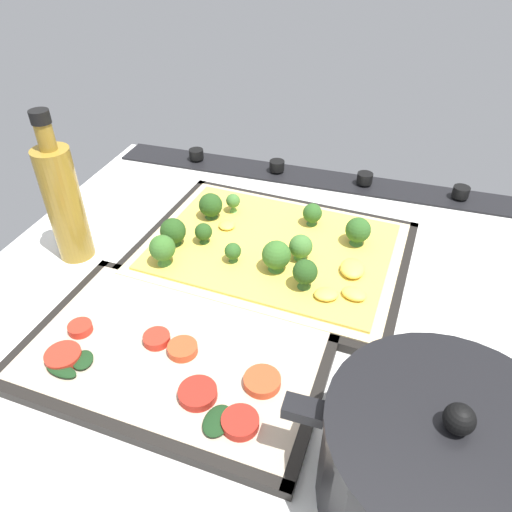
# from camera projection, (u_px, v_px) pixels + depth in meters

# --- Properties ---
(ground_plane) EXTENTS (0.82, 0.72, 0.03)m
(ground_plane) POSITION_uv_depth(u_px,v_px,m) (271.00, 299.00, 0.66)
(ground_plane) COLOR silver
(stove_control_panel) EXTENTS (0.78, 0.07, 0.03)m
(stove_control_panel) POSITION_uv_depth(u_px,v_px,m) (319.00, 177.00, 0.89)
(stove_control_panel) COLOR black
(stove_control_panel) RESTS_ON ground_plane
(baking_tray_front) EXTENTS (0.40, 0.32, 0.01)m
(baking_tray_front) POSITION_uv_depth(u_px,v_px,m) (272.00, 253.00, 0.71)
(baking_tray_front) COLOR black
(baking_tray_front) RESTS_ON ground_plane
(broccoli_pizza) EXTENTS (0.38, 0.29, 0.06)m
(broccoli_pizza) POSITION_uv_depth(u_px,v_px,m) (269.00, 246.00, 0.70)
(broccoli_pizza) COLOR beige
(broccoli_pizza) RESTS_ON baking_tray_front
(baking_tray_back) EXTENTS (0.36, 0.24, 0.01)m
(baking_tray_back) POSITION_uv_depth(u_px,v_px,m) (175.00, 355.00, 0.56)
(baking_tray_back) COLOR black
(baking_tray_back) RESTS_ON ground_plane
(veggie_pizza_back) EXTENTS (0.33, 0.22, 0.02)m
(veggie_pizza_back) POSITION_uv_depth(u_px,v_px,m) (174.00, 355.00, 0.55)
(veggie_pizza_back) COLOR #BAA78E
(veggie_pizza_back) RESTS_ON baking_tray_back
(cooking_pot) EXTENTS (0.27, 0.20, 0.13)m
(cooking_pot) POSITION_uv_depth(u_px,v_px,m) (439.00, 466.00, 0.40)
(cooking_pot) COLOR black
(cooking_pot) RESTS_ON ground_plane
(oil_bottle) EXTENTS (0.05, 0.05, 0.22)m
(oil_bottle) POSITION_uv_depth(u_px,v_px,m) (64.00, 201.00, 0.66)
(oil_bottle) COLOR olive
(oil_bottle) RESTS_ON ground_plane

